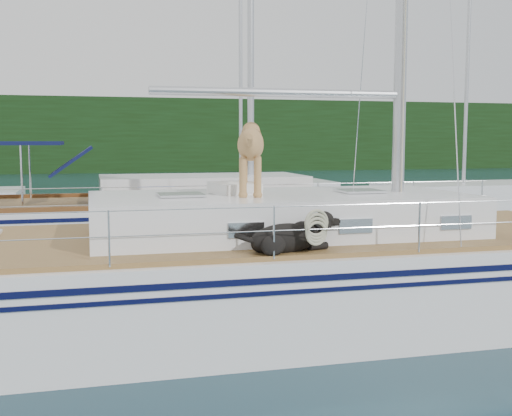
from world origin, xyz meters
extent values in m
plane|color=black|center=(0.00, 0.00, 0.00)|extent=(120.00, 120.00, 0.00)
cube|color=black|center=(0.00, 45.00, 3.00)|extent=(90.00, 3.00, 6.00)
cube|color=#595147|center=(0.00, 46.20, 0.60)|extent=(92.00, 1.00, 1.20)
cube|color=white|center=(0.00, 0.00, 0.50)|extent=(12.00, 3.80, 1.40)
cube|color=olive|center=(0.00, 0.00, 1.23)|extent=(11.52, 3.50, 0.06)
cube|color=white|center=(0.80, 0.00, 1.54)|extent=(5.20, 2.50, 0.55)
cylinder|color=silver|center=(0.80, 0.00, 3.21)|extent=(3.60, 0.12, 0.12)
cylinder|color=silver|center=(0.00, -1.75, 1.82)|extent=(10.56, 0.01, 0.01)
cylinder|color=silver|center=(0.00, 1.75, 1.82)|extent=(10.56, 0.01, 0.01)
cube|color=#1D38B9|center=(-0.66, 1.31, 1.28)|extent=(0.65, 0.52, 0.04)
cube|color=silver|center=(0.20, 0.24, 1.89)|extent=(0.76, 0.70, 0.16)
torus|color=#BDB896|center=(0.71, -1.73, 1.62)|extent=(0.42, 0.20, 0.40)
cube|color=white|center=(-0.36, 6.63, 0.45)|extent=(11.00, 3.50, 1.30)
cube|color=olive|center=(-0.36, 6.63, 1.10)|extent=(10.56, 3.29, 0.06)
cube|color=white|center=(0.84, 6.63, 1.45)|extent=(4.80, 2.30, 0.55)
cube|color=#101744|center=(-3.56, 6.63, 2.50)|extent=(2.40, 2.30, 0.08)
cube|color=white|center=(4.00, 16.00, 0.40)|extent=(7.20, 3.00, 1.10)
cylinder|color=silver|center=(4.00, 16.00, 6.00)|extent=(0.14, 0.14, 11.00)
cube|color=white|center=(12.00, 13.00, 0.40)|extent=(6.40, 3.00, 1.10)
cylinder|color=silver|center=(12.00, 13.00, 6.00)|extent=(0.14, 0.14, 11.00)
camera|label=1|loc=(-1.78, -8.56, 2.55)|focal=45.00mm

